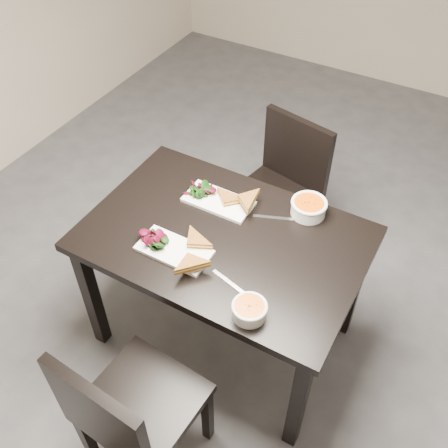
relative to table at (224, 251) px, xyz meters
The scene contains 14 objects.
ground 0.92m from the table, 49.29° to the left, with size 5.00×5.00×0.00m, color #47474C.
table is the anchor object (origin of this frame).
chair_near 0.77m from the table, 89.26° to the right, with size 0.45×0.45×0.85m.
chair_far 0.75m from the table, 93.01° to the left, with size 0.50×0.50×0.85m.
plate_near 0.25m from the table, 126.51° to the right, with size 0.31×0.15×0.02m, color white.
sandwich_near 0.23m from the table, 112.72° to the right, with size 0.15×0.12×0.05m, color #AE6C24, non-canonical shape.
salad_near 0.33m from the table, 142.16° to the right, with size 0.10×0.09×0.04m, color black, non-canonical shape.
soup_bowl_near 0.44m from the table, 47.54° to the right, with size 0.13×0.13×0.06m.
cutlery_near 0.28m from the table, 55.38° to the right, with size 0.18×0.02×0.00m, color silver.
plate_far 0.24m from the table, 126.49° to the left, with size 0.31×0.16×0.02m, color white.
sandwich_far 0.22m from the table, 111.26° to the left, with size 0.16×0.12×0.05m, color #AE6C24, non-canonical shape.
salad_far 0.31m from the table, 143.11° to the left, with size 0.10×0.09×0.04m, color black, non-canonical shape.
soup_bowl_far 0.42m from the table, 49.48° to the left, with size 0.16×0.16×0.07m.
cutlery_far 0.26m from the table, 55.91° to the left, with size 0.18×0.02×0.00m, color silver.
Camera 1 is at (0.32, -1.81, 2.34)m, focal length 40.97 mm.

